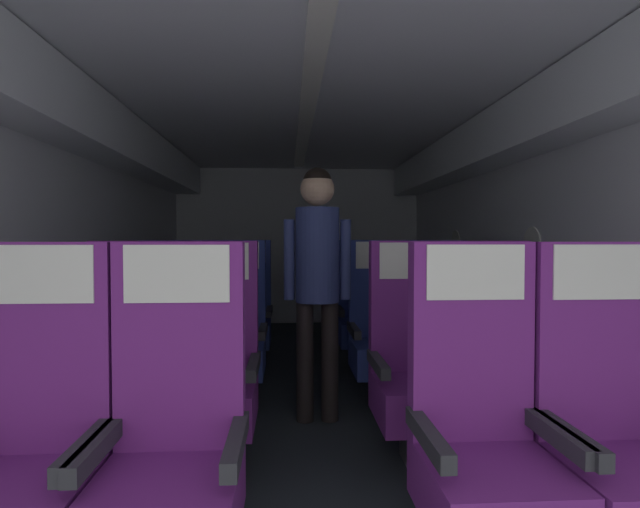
% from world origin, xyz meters
% --- Properties ---
extents(ground, '(3.61, 7.17, 0.02)m').
position_xyz_m(ground, '(0.00, 3.39, -0.01)').
color(ground, '#23282D').
extents(fuselage_shell, '(3.49, 6.82, 2.20)m').
position_xyz_m(fuselage_shell, '(0.00, 3.65, 1.59)').
color(fuselage_shell, silver).
rests_on(fuselage_shell, ground).
extents(seat_a_left_window, '(0.48, 0.51, 1.16)m').
position_xyz_m(seat_a_left_window, '(-0.99, 1.45, 0.48)').
color(seat_a_left_window, '#38383D').
rests_on(seat_a_left_window, ground).
extents(seat_a_left_aisle, '(0.48, 0.51, 1.16)m').
position_xyz_m(seat_a_left_aisle, '(-0.53, 1.45, 0.48)').
color(seat_a_left_aisle, '#38383D').
rests_on(seat_a_left_aisle, ground).
extents(seat_a_right_aisle, '(0.48, 0.51, 1.16)m').
position_xyz_m(seat_a_right_aisle, '(0.99, 1.44, 0.48)').
color(seat_a_right_aisle, '#38383D').
rests_on(seat_a_right_aisle, ground).
extents(seat_a_right_window, '(0.48, 0.51, 1.16)m').
position_xyz_m(seat_a_right_window, '(0.53, 1.46, 0.48)').
color(seat_a_right_window, '#38383D').
rests_on(seat_a_right_window, ground).
extents(seat_b_left_window, '(0.48, 0.51, 1.16)m').
position_xyz_m(seat_b_left_window, '(-0.98, 2.41, 0.48)').
color(seat_b_left_window, '#38383D').
rests_on(seat_b_left_window, ground).
extents(seat_b_left_aisle, '(0.48, 0.51, 1.16)m').
position_xyz_m(seat_b_left_aisle, '(-0.54, 2.43, 0.48)').
color(seat_b_left_aisle, '#38383D').
rests_on(seat_b_left_aisle, ground).
extents(seat_b_right_aisle, '(0.48, 0.51, 1.16)m').
position_xyz_m(seat_b_right_aisle, '(0.99, 2.42, 0.48)').
color(seat_b_right_aisle, '#38383D').
rests_on(seat_b_right_aisle, ground).
extents(seat_b_right_window, '(0.48, 0.51, 1.16)m').
position_xyz_m(seat_b_right_window, '(0.54, 2.43, 0.48)').
color(seat_b_right_window, '#38383D').
rests_on(seat_b_right_window, ground).
extents(seat_c_left_window, '(0.48, 0.51, 1.16)m').
position_xyz_m(seat_c_left_window, '(-1.00, 3.40, 0.48)').
color(seat_c_left_window, '#38383D').
rests_on(seat_c_left_window, ground).
extents(seat_c_left_aisle, '(0.48, 0.51, 1.16)m').
position_xyz_m(seat_c_left_aisle, '(-0.54, 3.42, 0.48)').
color(seat_c_left_aisle, '#38383D').
rests_on(seat_c_left_aisle, ground).
extents(seat_c_right_aisle, '(0.48, 0.51, 1.16)m').
position_xyz_m(seat_c_right_aisle, '(0.99, 3.41, 0.48)').
color(seat_c_right_aisle, '#38383D').
rests_on(seat_c_right_aisle, ground).
extents(seat_c_right_window, '(0.48, 0.51, 1.16)m').
position_xyz_m(seat_c_right_window, '(0.54, 3.40, 0.48)').
color(seat_c_right_window, '#38383D').
rests_on(seat_c_right_window, ground).
extents(seat_d_left_window, '(0.48, 0.51, 1.16)m').
position_xyz_m(seat_d_left_window, '(-0.99, 4.37, 0.48)').
color(seat_d_left_window, '#38383D').
rests_on(seat_d_left_window, ground).
extents(seat_d_left_aisle, '(0.48, 0.51, 1.16)m').
position_xyz_m(seat_d_left_aisle, '(-0.53, 4.39, 0.48)').
color(seat_d_left_aisle, '#38383D').
rests_on(seat_d_left_aisle, ground).
extents(seat_d_right_aisle, '(0.48, 0.51, 1.16)m').
position_xyz_m(seat_d_right_aisle, '(0.98, 4.39, 0.48)').
color(seat_d_right_aisle, '#38383D').
rests_on(seat_d_right_aisle, ground).
extents(seat_d_right_window, '(0.48, 0.51, 1.16)m').
position_xyz_m(seat_d_right_window, '(0.54, 4.38, 0.48)').
color(seat_d_right_window, '#38383D').
rests_on(seat_d_right_window, ground).
extents(flight_attendant, '(0.43, 0.28, 1.62)m').
position_xyz_m(flight_attendant, '(0.04, 2.97, 1.00)').
color(flight_attendant, black).
rests_on(flight_attendant, ground).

